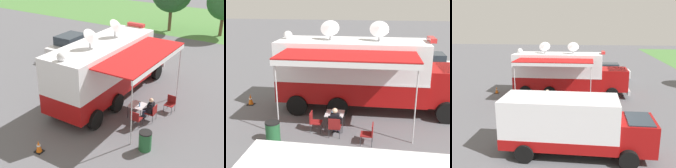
{
  "view_description": "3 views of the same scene",
  "coord_description": "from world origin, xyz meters",
  "views": [
    {
      "loc": [
        8.84,
        -12.84,
        8.45
      ],
      "look_at": [
        0.46,
        0.23,
        1.09
      ],
      "focal_mm": 49.64,
      "sensor_mm": 36.0,
      "label": 1
    },
    {
      "loc": [
        13.85,
        1.2,
        5.69
      ],
      "look_at": [
        1.02,
        -0.56,
        1.59
      ],
      "focal_mm": 46.34,
      "sensor_mm": 36.0,
      "label": 2
    },
    {
      "loc": [
        20.08,
        2.53,
        5.9
      ],
      "look_at": [
        1.38,
        0.65,
        1.25
      ],
      "focal_mm": 39.28,
      "sensor_mm": 36.0,
      "label": 3
    }
  ],
  "objects": [
    {
      "name": "ground_plane",
      "position": [
        0.0,
        0.0,
        0.0
      ],
      "size": [
        100.0,
        100.0,
        0.0
      ],
      "primitive_type": "plane",
      "color": "#5B5B60"
    },
    {
      "name": "lot_stripe",
      "position": [
        -3.55,
        2.28,
        0.0
      ],
      "size": [
        0.12,
        4.8,
        0.01
      ],
      "primitive_type": "cube",
      "rotation": [
        0.0,
        0.0,
        0.0
      ],
      "color": "silver",
      "rests_on": "ground"
    },
    {
      "name": "command_truck",
      "position": [
        0.03,
        0.75,
        1.95
      ],
      "size": [
        4.86,
        9.49,
        4.53
      ],
      "color": "#9E0F0F",
      "rests_on": "ground"
    },
    {
      "name": "folding_table",
      "position": [
        2.48,
        -0.5,
        0.67
      ],
      "size": [
        0.8,
        0.8,
        0.73
      ],
      "color": "silver",
      "rests_on": "ground"
    },
    {
      "name": "water_bottle",
      "position": [
        2.64,
        -0.58,
        0.83
      ],
      "size": [
        0.07,
        0.07,
        0.22
      ],
      "color": "#4C99D8",
      "rests_on": "folding_table"
    },
    {
      "name": "folding_chair_at_table",
      "position": [
        3.28,
        -0.39,
        0.51
      ],
      "size": [
        0.48,
        0.48,
        0.87
      ],
      "color": "maroon",
      "rests_on": "ground"
    },
    {
      "name": "folding_chair_beside_table",
      "position": [
        2.85,
        -1.35,
        0.51
      ],
      "size": [
        0.48,
        0.48,
        0.87
      ],
      "color": "maroon",
      "rests_on": "ground"
    },
    {
      "name": "folding_chair_spare_by_truck",
      "position": [
        3.66,
        1.03,
        0.51
      ],
      "size": [
        0.5,
        0.5,
        0.87
      ],
      "color": "maroon",
      "rests_on": "ground"
    },
    {
      "name": "seated_responder",
      "position": [
        3.09,
        -0.39,
        0.65
      ],
      "size": [
        0.66,
        0.55,
        1.25
      ],
      "color": "black",
      "rests_on": "ground"
    },
    {
      "name": "trash_bin",
      "position": [
        4.07,
        -2.72,
        0.46
      ],
      "size": [
        0.57,
        0.57,
        0.91
      ],
      "color": "#235B33",
      "rests_on": "ground"
    },
    {
      "name": "traffic_cone",
      "position": [
        0.27,
        -5.35,
        0.28
      ],
      "size": [
        0.36,
        0.36,
        0.58
      ],
      "color": "black",
      "rests_on": "ground"
    },
    {
      "name": "car_behind_truck",
      "position": [
        -6.18,
        4.79,
        0.88
      ],
      "size": [
        2.03,
        4.21,
        1.76
      ],
      "color": "silver",
      "rests_on": "ground"
    }
  ]
}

